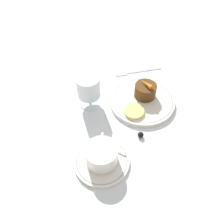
{
  "coord_description": "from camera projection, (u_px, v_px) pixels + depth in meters",
  "views": [
    {
      "loc": [
        -0.51,
        0.08,
        0.57
      ],
      "look_at": [
        -0.06,
        0.08,
        0.04
      ],
      "focal_mm": 35.0,
      "sensor_mm": 36.0,
      "label": 1
    }
  ],
  "objects": [
    {
      "name": "ground_plane",
      "position": [
        136.0,
        108.0,
        0.77
      ],
      "size": [
        3.0,
        3.0,
        0.0
      ],
      "primitive_type": "plane",
      "color": "white"
    },
    {
      "name": "dinner_plate",
      "position": [
        142.0,
        100.0,
        0.78
      ],
      "size": [
        0.23,
        0.23,
        0.01
      ],
      "color": "white",
      "rests_on": "ground_plane"
    },
    {
      "name": "saucer",
      "position": [
        102.0,
        161.0,
        0.63
      ],
      "size": [
        0.16,
        0.16,
        0.01
      ],
      "color": "white",
      "rests_on": "ground_plane"
    },
    {
      "name": "coffee_cup",
      "position": [
        102.0,
        154.0,
        0.6
      ],
      "size": [
        0.12,
        0.09,
        0.06
      ],
      "color": "white",
      "rests_on": "saucer"
    },
    {
      "name": "spoon",
      "position": [
        105.0,
        145.0,
        0.65
      ],
      "size": [
        0.07,
        0.11,
        0.0
      ],
      "color": "silver",
      "rests_on": "saucer"
    },
    {
      "name": "wine_glass",
      "position": [
        89.0,
        89.0,
        0.72
      ],
      "size": [
        0.08,
        0.08,
        0.12
      ],
      "color": "silver",
      "rests_on": "ground_plane"
    },
    {
      "name": "fork",
      "position": [
        133.0,
        72.0,
        0.89
      ],
      "size": [
        0.06,
        0.19,
        0.01
      ],
      "color": "silver",
      "rests_on": "ground_plane"
    },
    {
      "name": "dessert_cake",
      "position": [
        145.0,
        91.0,
        0.77
      ],
      "size": [
        0.08,
        0.08,
        0.05
      ],
      "color": "#563314",
      "rests_on": "dinner_plate"
    },
    {
      "name": "carrot_garnish",
      "position": [
        146.0,
        84.0,
        0.74
      ],
      "size": [
        0.05,
        0.04,
        0.02
      ],
      "color": "orange",
      "rests_on": "dessert_cake"
    },
    {
      "name": "pineapple_slice",
      "position": [
        134.0,
        111.0,
        0.73
      ],
      "size": [
        0.07,
        0.07,
        0.01
      ],
      "color": "#EFE075",
      "rests_on": "dinner_plate"
    },
    {
      "name": "chocolate_truffle",
      "position": [
        141.0,
        135.0,
        0.68
      ],
      "size": [
        0.02,
        0.02,
        0.02
      ],
      "color": "black",
      "rests_on": "ground_plane"
    }
  ]
}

